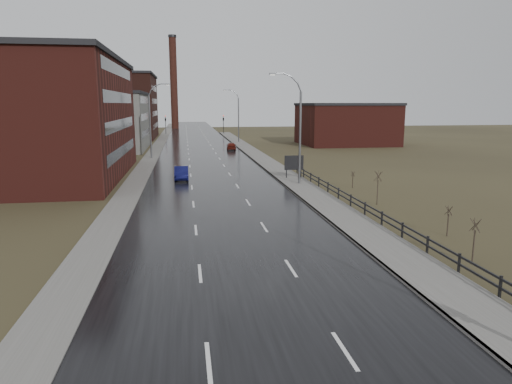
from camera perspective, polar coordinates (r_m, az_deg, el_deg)
name	(u,v)px	position (r m, az deg, el deg)	size (l,w,h in m)	color
road	(204,159)	(70.06, -6.47, 4.10)	(14.00, 300.00, 0.06)	black
sidewalk_right	(300,186)	(46.69, 5.49, 0.78)	(3.20, 180.00, 0.18)	#595651
curb_right	(285,186)	(46.34, 3.66, 0.74)	(0.16, 180.00, 0.18)	slate
sidewalk_left	(149,160)	(70.21, -13.19, 3.92)	(2.40, 260.00, 0.12)	#595651
warehouse_near	(19,118)	(57.48, -27.55, 8.20)	(22.44, 28.56, 13.50)	#471914
warehouse_mid	(101,121)	(88.87, -18.86, 8.41)	(16.32, 20.40, 10.50)	slate
warehouse_far	(100,106)	(119.23, -18.88, 10.11)	(26.52, 24.48, 15.50)	#331611
building_right	(346,124)	(97.42, 11.17, 8.36)	(18.36, 16.32, 8.50)	#471914
smokestack	(174,82)	(159.71, -10.25, 13.35)	(2.70, 2.70, 30.70)	#331611
streetlight_right_mid	(297,128)	(46.97, 5.19, 7.91)	(3.36, 0.28, 11.35)	slate
streetlight_left	(152,120)	(71.73, -12.87, 8.71)	(3.36, 0.28, 11.35)	slate
streetlight_right_far	(237,116)	(100.19, -2.37, 9.53)	(3.36, 0.28, 11.35)	slate
guardrail	(386,219)	(31.69, 15.98, -3.30)	(0.10, 53.05, 1.10)	black
shrub_c	(474,240)	(26.67, 25.61, -5.38)	(0.57, 0.60, 2.41)	#382D23
shrub_d	(448,220)	(31.36, 22.89, -3.28)	(0.47, 0.49, 1.97)	#382D23
shrub_e	(378,187)	(39.20, 14.97, 0.61)	(0.66, 0.70, 2.82)	#382D23
shrub_f	(353,179)	(46.54, 12.00, 1.57)	(0.41, 0.43, 1.70)	#382D23
billboard	(294,163)	(51.09, 4.76, 3.59)	(2.16, 0.17, 2.67)	black
traffic_light_left	(165,118)	(129.67, -11.26, 9.10)	(0.58, 2.73, 5.30)	black
traffic_light_right	(223,117)	(130.02, -4.11, 9.28)	(0.58, 2.73, 5.30)	black
car_near	(181,173)	(51.27, -9.31, 2.31)	(1.52, 4.36, 1.44)	#0D0E42
car_far	(231,146)	(83.80, -3.11, 5.73)	(1.65, 4.10, 1.40)	#54150E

